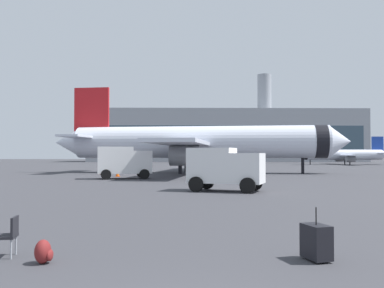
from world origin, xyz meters
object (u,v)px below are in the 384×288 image
airplane_taxiing (343,155)px  rolling_suitcase (316,242)px  safety_cone_mid (118,173)px  safety_cone_far (204,180)px  cargo_van (225,167)px  traveller_backpack (44,252)px  safety_cone_near (254,169)px  airplane_at_gate (198,142)px  service_truck (124,161)px  gate_chair (8,234)px  safety_cone_outer (101,171)px

airplane_taxiing → rolling_suitcase: 88.04m
safety_cone_mid → safety_cone_far: 14.94m
cargo_van → traveller_backpack: cargo_van is taller
airplane_taxiing → safety_cone_near: 43.40m
traveller_backpack → airplane_at_gate: bearing=83.8°
cargo_van → safety_cone_far: bearing=104.2°
safety_cone_mid → traveller_backpack: safety_cone_mid is taller
service_truck → gate_chair: service_truck is taller
safety_cone_far → safety_cone_mid: bearing=122.6°
safety_cone_outer → safety_cone_mid: bearing=-62.6°
airplane_taxiing → safety_cone_far: (-33.38, -61.51, -1.76)m
rolling_suitcase → airplane_taxiing: bearing=68.6°
airplane_at_gate → safety_cone_far: size_ratio=45.34×
service_truck → traveller_backpack: size_ratio=10.74×
safety_cone_mid → rolling_suitcase: 34.36m
safety_cone_outer → rolling_suitcase: 40.17m
airplane_taxiing → traveller_backpack: (-37.63, -82.12, -1.91)m
rolling_suitcase → traveller_backpack: rolling_suitcase is taller
cargo_van → airplane_at_gate: bearing=91.8°
traveller_backpack → gate_chair: (-0.95, 0.56, 0.27)m
cargo_van → rolling_suitcase: 16.38m
traveller_backpack → gate_chair: gate_chair is taller
rolling_suitcase → safety_cone_far: bearing=93.7°
airplane_at_gate → gate_chair: airplane_at_gate is taller
safety_cone_near → safety_cone_mid: 21.13m
gate_chair → safety_cone_near: bearing=74.2°
airplane_at_gate → service_truck: bearing=-121.1°
cargo_van → rolling_suitcase: size_ratio=4.39×
rolling_suitcase → safety_cone_outer: bearing=107.5°
airplane_taxiing → service_truck: airplane_taxiing is taller
safety_cone_near → traveller_backpack: size_ratio=1.36×
rolling_suitcase → cargo_van: bearing=91.0°
service_truck → safety_cone_far: 11.28m
safety_cone_outer → traveller_backpack: (6.51, -38.45, -0.09)m
safety_cone_outer → airplane_at_gate: bearing=14.4°
airplane_taxiing → safety_cone_mid: airplane_taxiing is taller
cargo_van → rolling_suitcase: cargo_van is taller
safety_cone_near → traveller_backpack: 48.54m
airplane_taxiing → rolling_suitcase: bearing=-111.4°
airplane_taxiing → safety_cone_far: 70.00m
safety_cone_far → rolling_suitcase: bearing=-86.3°
safety_cone_mid → gate_chair: (2.84, -32.64, 0.12)m
safety_cone_far → traveller_backpack: 21.04m
safety_cone_near → safety_cone_mid: safety_cone_mid is taller
service_truck → safety_cone_far: bearing=-52.1°
safety_cone_outer → rolling_suitcase: rolling_suitcase is taller
safety_cone_near → rolling_suitcase: size_ratio=0.59×
airplane_at_gate → service_truck: size_ratio=6.93×
safety_cone_mid → rolling_suitcase: bearing=-74.2°
safety_cone_far → gate_chair: size_ratio=0.92×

